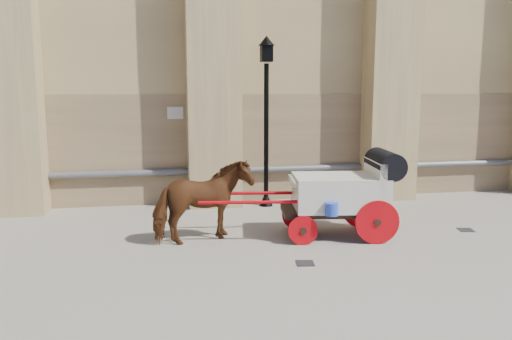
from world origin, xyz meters
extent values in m
plane|color=slate|center=(0.00, 0.00, 0.00)|extent=(90.00, 90.00, 0.00)
cube|color=#9C7B58|center=(2.00, 4.15, 1.50)|extent=(44.00, 0.35, 3.00)
cylinder|color=#59595B|center=(2.00, 3.88, 0.90)|extent=(42.00, 0.18, 0.18)
cube|color=beige|center=(-2.00, 3.97, 2.50)|extent=(0.42, 0.04, 0.32)
imported|color=#552C12|center=(-1.59, 0.31, 0.84)|extent=(2.18, 1.49, 1.68)
cube|color=black|center=(1.21, 0.23, 0.55)|extent=(2.33, 1.31, 0.12)
cube|color=beige|center=(1.31, 0.22, 0.96)|extent=(2.07, 1.51, 0.70)
cube|color=beige|center=(2.05, 0.11, 1.36)|extent=(0.33, 1.27, 0.55)
cube|color=beige|center=(0.46, 0.34, 1.21)|extent=(0.50, 1.15, 0.10)
cylinder|color=black|center=(2.25, 0.08, 1.56)|extent=(0.73, 1.33, 0.56)
cylinder|color=#BF050C|center=(1.87, -0.49, 0.45)|extent=(0.91, 0.19, 0.91)
cylinder|color=#BF050C|center=(2.04, 0.74, 0.45)|extent=(0.91, 0.19, 0.91)
cylinder|color=#BF050C|center=(0.37, -0.28, 0.30)|extent=(0.61, 0.14, 0.60)
cylinder|color=#BF050C|center=(0.55, 0.95, 0.30)|extent=(0.61, 0.14, 0.60)
cylinder|color=#BF050C|center=(-0.50, 0.01, 0.86)|extent=(2.40, 0.41, 0.07)
cylinder|color=#BF050C|center=(-0.38, 0.91, 0.86)|extent=(2.40, 0.41, 0.07)
cylinder|color=blue|center=(0.91, -0.44, 0.76)|extent=(0.26, 0.26, 0.26)
cylinder|color=black|center=(0.36, 3.29, 1.90)|extent=(0.13, 0.13, 3.79)
cone|color=black|center=(0.36, 3.29, 0.19)|extent=(0.38, 0.38, 0.38)
cube|color=black|center=(0.36, 3.29, 4.05)|extent=(0.29, 0.29, 0.44)
cone|color=black|center=(0.36, 3.29, 4.37)|extent=(0.42, 0.42, 0.25)
cube|color=black|center=(0.11, -1.36, 0.01)|extent=(0.37, 0.37, 0.01)
cube|color=black|center=(4.26, 0.07, 0.01)|extent=(0.39, 0.39, 0.01)
camera|label=1|loc=(-2.37, -9.67, 3.08)|focal=35.00mm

